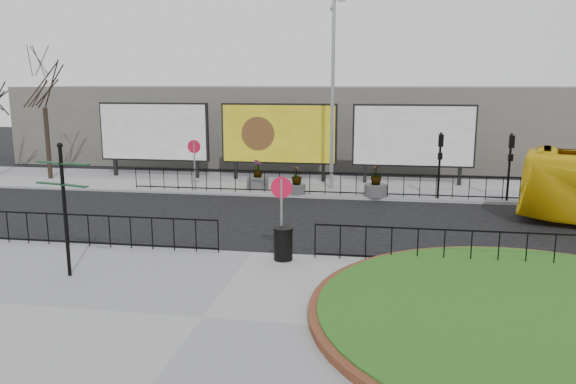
% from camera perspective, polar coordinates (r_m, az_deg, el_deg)
% --- Properties ---
extents(ground, '(90.00, 90.00, 0.00)m').
position_cam_1_polar(ground, '(17.64, -3.64, -6.48)').
color(ground, black).
rests_on(ground, ground).
extents(pavement_near, '(30.00, 10.00, 0.12)m').
position_cam_1_polar(pavement_near, '(13.11, -8.66, -12.71)').
color(pavement_near, gray).
rests_on(pavement_near, ground).
extents(pavement_far, '(44.00, 6.00, 0.12)m').
position_cam_1_polar(pavement_far, '(29.12, 1.64, 0.70)').
color(pavement_far, gray).
rests_on(pavement_far, ground).
extents(brick_edge, '(10.40, 10.40, 0.18)m').
position_cam_1_polar(brick_edge, '(13.89, 24.47, -11.55)').
color(brick_edge, brown).
rests_on(brick_edge, pavement_near).
extents(grass_lawn, '(10.00, 10.00, 0.22)m').
position_cam_1_polar(grass_lawn, '(13.89, 24.47, -11.47)').
color(grass_lawn, '#254A13').
rests_on(grass_lawn, pavement_near).
extents(railing_near_left, '(10.00, 0.10, 1.10)m').
position_cam_1_polar(railing_near_left, '(19.41, -21.45, -3.55)').
color(railing_near_left, black).
rests_on(railing_near_left, pavement_near).
extents(railing_near_right, '(9.00, 0.10, 1.10)m').
position_cam_1_polar(railing_near_right, '(16.95, 18.12, -5.39)').
color(railing_near_right, black).
rests_on(railing_near_right, pavement_near).
extents(railing_far, '(18.00, 0.10, 1.10)m').
position_cam_1_polar(railing_far, '(26.25, 3.01, 0.89)').
color(railing_far, black).
rests_on(railing_far, pavement_far).
extents(speed_sign_far, '(0.64, 0.07, 2.47)m').
position_cam_1_polar(speed_sign_far, '(27.46, -9.50, 3.84)').
color(speed_sign_far, gray).
rests_on(speed_sign_far, pavement_far).
extents(speed_sign_near, '(0.64, 0.07, 2.47)m').
position_cam_1_polar(speed_sign_near, '(16.59, -0.66, -0.75)').
color(speed_sign_near, gray).
rests_on(speed_sign_near, pavement_near).
extents(billboard_left, '(6.20, 0.31, 4.10)m').
position_cam_1_polar(billboard_left, '(31.95, -13.46, 5.93)').
color(billboard_left, black).
rests_on(billboard_left, pavement_far).
extents(billboard_mid, '(6.20, 0.31, 4.10)m').
position_cam_1_polar(billboard_mid, '(29.95, -0.95, 5.90)').
color(billboard_mid, black).
rests_on(billboard_mid, pavement_far).
extents(billboard_right, '(6.20, 0.31, 4.10)m').
position_cam_1_polar(billboard_right, '(29.53, 12.61, 5.56)').
color(billboard_right, black).
rests_on(billboard_right, pavement_far).
extents(lamp_post, '(0.74, 0.18, 9.23)m').
position_cam_1_polar(lamp_post, '(27.48, 4.57, 10.05)').
color(lamp_post, gray).
rests_on(lamp_post, pavement_far).
extents(signal_pole_a, '(0.22, 0.26, 3.00)m').
position_cam_1_polar(signal_pole_a, '(26.06, 15.19, 3.62)').
color(signal_pole_a, black).
rests_on(signal_pole_a, pavement_far).
extents(signal_pole_b, '(0.22, 0.26, 3.00)m').
position_cam_1_polar(signal_pole_b, '(26.54, 21.65, 3.35)').
color(signal_pole_b, black).
rests_on(signal_pole_b, pavement_far).
extents(tree_left, '(2.00, 2.00, 7.00)m').
position_cam_1_polar(tree_left, '(33.13, -23.42, 7.27)').
color(tree_left, '#2D2119').
rests_on(tree_left, pavement_far).
extents(building_backdrop, '(40.00, 10.00, 5.00)m').
position_cam_1_polar(building_backdrop, '(38.67, 3.66, 6.92)').
color(building_backdrop, '#5F5C53').
rests_on(building_backdrop, ground).
extents(fingerpost_sign, '(1.71, 0.65, 3.66)m').
position_cam_1_polar(fingerpost_sign, '(16.09, -21.82, -0.44)').
color(fingerpost_sign, black).
rests_on(fingerpost_sign, pavement_near).
extents(litter_bin, '(0.60, 0.60, 0.99)m').
position_cam_1_polar(litter_bin, '(16.69, -0.49, -5.27)').
color(litter_bin, black).
rests_on(litter_bin, pavement_near).
extents(planter_a, '(1.07, 1.07, 1.44)m').
position_cam_1_polar(planter_a, '(27.90, -3.10, 1.31)').
color(planter_a, '#4C4C4F').
rests_on(planter_a, pavement_far).
extents(planter_b, '(0.84, 0.84, 1.33)m').
position_cam_1_polar(planter_b, '(26.48, 0.89, 0.88)').
color(planter_b, '#4C4C4F').
rests_on(planter_b, pavement_far).
extents(planter_c, '(1.05, 1.05, 1.46)m').
position_cam_1_polar(planter_c, '(26.21, 8.92, 0.60)').
color(planter_c, '#4C4C4F').
rests_on(planter_c, pavement_far).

